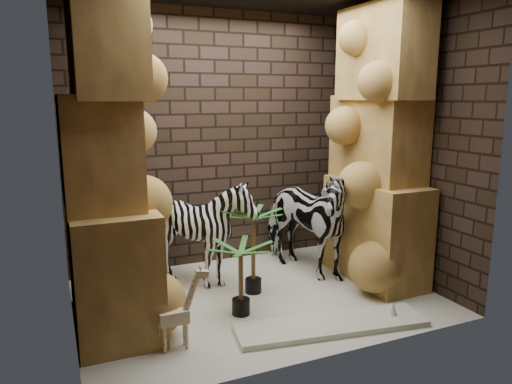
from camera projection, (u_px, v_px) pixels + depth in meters
name	position (u px, v px, depth m)	size (l,w,h in m)	color
floor	(258.00, 297.00, 4.85)	(3.50, 3.50, 0.00)	beige
wall_back	(216.00, 140.00, 5.68)	(3.50, 3.50, 0.00)	black
wall_front	(327.00, 168.00, 3.43)	(3.50, 3.50, 0.00)	black
wall_left	(61.00, 160.00, 3.87)	(3.00, 3.00, 0.00)	black
wall_right	(403.00, 144.00, 5.24)	(3.00, 3.00, 0.00)	black
rock_pillar_left	(106.00, 158.00, 4.01)	(0.68, 1.30, 3.00)	#DFAA55
rock_pillar_right	(379.00, 145.00, 5.11)	(0.58, 1.25, 3.00)	#DFAA55
zebra_right	(302.00, 211.00, 5.40)	(0.67, 1.24, 1.47)	white
zebra_left	(203.00, 237.00, 5.10)	(0.95, 1.18, 1.07)	white
giraffe_toy	(174.00, 309.00, 3.79)	(0.36, 0.12, 0.69)	beige
palm_front	(253.00, 251.00, 4.89)	(0.36, 0.36, 0.90)	#206E19
palm_back	(241.00, 279.00, 4.41)	(0.36, 0.36, 0.70)	#206E19
surfboard	(331.00, 325.00, 4.21)	(1.72, 0.42, 0.05)	silver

